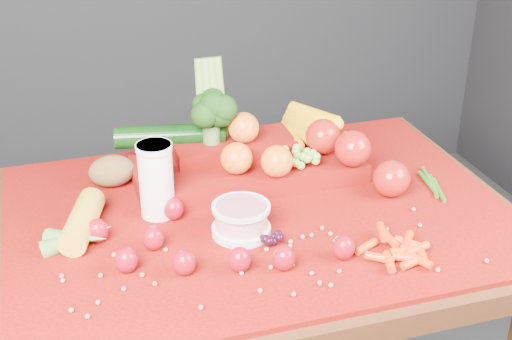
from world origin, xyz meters
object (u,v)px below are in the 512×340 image
object	(u,v)px
produce_mound	(259,153)
table	(259,253)
milk_glass	(156,177)
yogurt_bowl	(241,219)

from	to	relation	value
produce_mound	table	bearing A→B (deg)	-107.54
milk_glass	table	bearing A→B (deg)	-13.50
table	milk_glass	bearing A→B (deg)	166.50
table	yogurt_bowl	world-z (taller)	yogurt_bowl
yogurt_bowl	milk_glass	bearing A→B (deg)	139.21
milk_glass	produce_mound	bearing A→B (deg)	21.83
table	produce_mound	bearing A→B (deg)	72.46
milk_glass	yogurt_bowl	xyz separation A→B (m)	(0.15, -0.13, -0.05)
table	produce_mound	size ratio (longest dim) A/B	1.80
milk_glass	produce_mound	xyz separation A→B (m)	(0.26, 0.10, -0.03)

